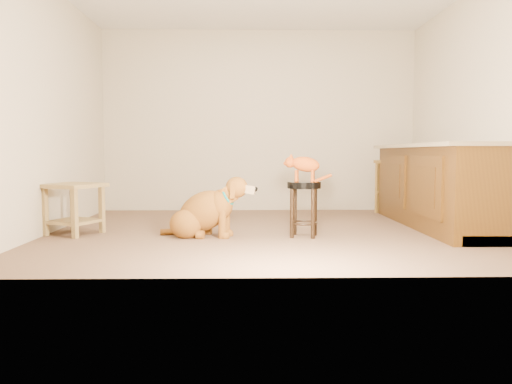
{
  "coord_description": "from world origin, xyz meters",
  "views": [
    {
      "loc": [
        -0.2,
        -5.29,
        0.84
      ],
      "look_at": [
        -0.1,
        -0.34,
        0.45
      ],
      "focal_mm": 35.0,
      "sensor_mm": 36.0,
      "label": 1
    }
  ],
  "objects_px": {
    "padded_stool": "(304,198)",
    "side_table": "(74,201)",
    "tabby_kitten": "(303,165)",
    "wood_stool": "(394,186)",
    "golden_retriever": "(205,213)"
  },
  "relations": [
    {
      "from": "padded_stool",
      "to": "side_table",
      "type": "bearing_deg",
      "value": 175.28
    },
    {
      "from": "padded_stool",
      "to": "golden_retriever",
      "type": "relative_size",
      "value": 0.56
    },
    {
      "from": "wood_stool",
      "to": "side_table",
      "type": "bearing_deg",
      "value": -156.22
    },
    {
      "from": "golden_retriever",
      "to": "tabby_kitten",
      "type": "relative_size",
      "value": 2.04
    },
    {
      "from": "wood_stool",
      "to": "tabby_kitten",
      "type": "bearing_deg",
      "value": -128.28
    },
    {
      "from": "tabby_kitten",
      "to": "side_table",
      "type": "bearing_deg",
      "value": -171.26
    },
    {
      "from": "side_table",
      "to": "padded_stool",
      "type": "bearing_deg",
      "value": -4.72
    },
    {
      "from": "wood_stool",
      "to": "tabby_kitten",
      "type": "height_order",
      "value": "tabby_kitten"
    },
    {
      "from": "wood_stool",
      "to": "side_table",
      "type": "relative_size",
      "value": 1.1
    },
    {
      "from": "padded_stool",
      "to": "tabby_kitten",
      "type": "xyz_separation_m",
      "value": [
        -0.01,
        0.0,
        0.33
      ]
    },
    {
      "from": "wood_stool",
      "to": "side_table",
      "type": "xyz_separation_m",
      "value": [
        -3.82,
        -1.68,
        -0.04
      ]
    },
    {
      "from": "wood_stool",
      "to": "padded_stool",
      "type": "bearing_deg",
      "value": -128.03
    },
    {
      "from": "side_table",
      "to": "golden_retriever",
      "type": "height_order",
      "value": "golden_retriever"
    },
    {
      "from": "padded_stool",
      "to": "tabby_kitten",
      "type": "distance_m",
      "value": 0.33
    },
    {
      "from": "side_table",
      "to": "golden_retriever",
      "type": "relative_size",
      "value": 0.67
    }
  ]
}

